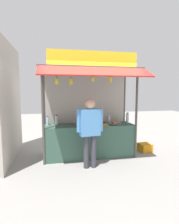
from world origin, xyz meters
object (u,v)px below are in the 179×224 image
at_px(water_bottle_center, 109,120).
at_px(magazine_stack_rear_center, 116,123).
at_px(vendor_person, 90,127).
at_px(water_bottle_front_right, 56,120).
at_px(water_bottle_left, 84,119).
at_px(water_bottle_back_right, 127,118).
at_px(magazine_stack_mid_left, 93,124).
at_px(banana_bunch_rightmost, 93,79).
at_px(water_bottle_right, 47,121).
at_px(banana_bunch_inner_left, 57,81).
at_px(banana_bunch_inner_right, 71,81).
at_px(plastic_crate, 145,147).
at_px(magazine_stack_back_left, 104,125).
at_px(water_bottle_front_left, 84,121).
at_px(banana_bunch_leftmost, 110,80).

distance_m(water_bottle_center, magazine_stack_rear_center, 0.26).
distance_m(water_bottle_center, vendor_person, 1.14).
relative_size(water_bottle_front_right, magazine_stack_rear_center, 1.10).
relative_size(water_bottle_front_right, water_bottle_left, 1.09).
distance_m(water_bottle_back_right, magazine_stack_rear_center, 0.43).
height_order(magazine_stack_mid_left, banana_bunch_rightmost, banana_bunch_rightmost).
xyz_separation_m(water_bottle_center, water_bottle_right, (-1.73, 0.02, 0.01)).
height_order(banana_bunch_rightmost, banana_bunch_inner_left, same).
height_order(water_bottle_right, banana_bunch_inner_left, banana_bunch_inner_left).
bearing_deg(banana_bunch_inner_left, banana_bunch_inner_right, 0.05).
relative_size(water_bottle_center, plastic_crate, 0.65).
xyz_separation_m(water_bottle_front_right, vendor_person, (0.75, -0.89, -0.04)).
bearing_deg(water_bottle_left, banana_bunch_inner_right, -122.78).
xyz_separation_m(water_bottle_center, magazine_stack_rear_center, (0.13, -0.21, -0.07)).
bearing_deg(water_bottle_back_right, banana_bunch_inner_left, -166.44).
bearing_deg(water_bottle_back_right, plastic_crate, 0.52).
xyz_separation_m(water_bottle_back_right, banana_bunch_rightmost, (-1.14, -0.48, 1.07)).
bearing_deg(banana_bunch_inner_right, water_bottle_front_right, 120.43).
distance_m(water_bottle_front_right, water_bottle_left, 0.80).
xyz_separation_m(magazine_stack_back_left, vendor_person, (-0.49, -0.53, 0.07)).
bearing_deg(water_bottle_front_left, banana_bunch_inner_right, -128.86).
relative_size(magazine_stack_rear_center, vendor_person, 0.16).
bearing_deg(water_bottle_center, banana_bunch_inner_left, -158.93).
bearing_deg(banana_bunch_inner_left, banana_bunch_rightmost, 0.07).
xyz_separation_m(water_bottle_center, magazine_stack_back_left, (-0.26, -0.33, -0.08)).
height_order(water_bottle_left, magazine_stack_back_left, water_bottle_left).
xyz_separation_m(magazine_stack_mid_left, magazine_stack_rear_center, (0.66, -0.03, 0.01)).
relative_size(water_bottle_center, magazine_stack_rear_center, 0.86).
distance_m(banana_bunch_inner_right, banana_bunch_rightmost, 0.53).
bearing_deg(magazine_stack_rear_center, banana_bunch_inner_left, -167.47).
height_order(water_bottle_left, magazine_stack_mid_left, water_bottle_left).
xyz_separation_m(water_bottle_left, banana_bunch_leftmost, (0.53, -0.70, 1.08)).
distance_m(banana_bunch_inner_right, banana_bunch_leftmost, 0.97).
bearing_deg(water_bottle_right, water_bottle_front_left, -4.80).
distance_m(water_bottle_center, water_bottle_front_left, 0.74).
relative_size(water_bottle_front_left, banana_bunch_leftmost, 0.87).
distance_m(vendor_person, plastic_crate, 2.20).
height_order(banana_bunch_leftmost, vendor_person, banana_bunch_leftmost).
height_order(water_bottle_left, banana_bunch_rightmost, banana_bunch_rightmost).
xyz_separation_m(water_bottle_center, water_bottle_left, (-0.70, 0.13, 0.02)).
relative_size(water_bottle_right, plastic_crate, 0.74).
bearing_deg(water_bottle_right, vendor_person, -42.05).
xyz_separation_m(magazine_stack_mid_left, plastic_crate, (1.65, 0.10, -0.79)).
relative_size(water_bottle_back_right, plastic_crate, 0.90).
bearing_deg(water_bottle_right, water_bottle_center, -0.65).
xyz_separation_m(water_bottle_back_right, vendor_person, (-1.27, -0.78, -0.05)).
xyz_separation_m(banana_bunch_inner_right, banana_bunch_inner_left, (-0.33, -0.00, 0.00)).
height_order(banana_bunch_inner_left, vendor_person, banana_bunch_inner_left).
xyz_separation_m(magazine_stack_mid_left, banana_bunch_inner_right, (-0.62, -0.39, 1.13)).
relative_size(water_bottle_center, vendor_person, 0.13).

